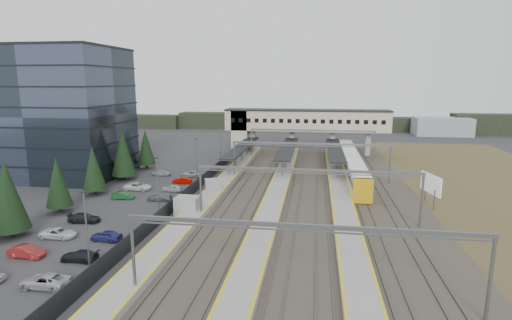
% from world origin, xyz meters
% --- Properties ---
extents(ground, '(220.00, 220.00, 0.00)m').
position_xyz_m(ground, '(0.00, 0.00, 0.00)').
color(ground, '#2B2B2D').
rests_on(ground, ground).
extents(office_building, '(24.30, 18.30, 24.30)m').
position_xyz_m(office_building, '(-36.00, 12.00, 12.19)').
color(office_building, '#333C4E').
rests_on(office_building, ground).
extents(conifer_row, '(4.42, 49.82, 9.50)m').
position_xyz_m(conifer_row, '(-22.00, -3.86, 4.84)').
color(conifer_row, black).
rests_on(conifer_row, ground).
extents(car_park, '(10.52, 44.40, 1.28)m').
position_xyz_m(car_park, '(-13.59, -8.23, 0.59)').
color(car_park, silver).
rests_on(car_park, ground).
extents(lampposts, '(0.50, 53.25, 8.07)m').
position_xyz_m(lampposts, '(-8.00, 1.25, 4.34)').
color(lampposts, slate).
rests_on(lampposts, ground).
extents(fence, '(0.08, 90.00, 2.00)m').
position_xyz_m(fence, '(-6.50, 5.00, 1.00)').
color(fence, '#26282B').
rests_on(fence, ground).
extents(relay_cabin_near, '(3.22, 2.41, 2.62)m').
position_xyz_m(relay_cabin_near, '(-4.10, -7.39, 1.31)').
color(relay_cabin_near, gray).
rests_on(relay_cabin_near, ground).
extents(relay_cabin_far, '(3.13, 2.89, 2.32)m').
position_xyz_m(relay_cabin_far, '(-3.46, 3.83, 1.16)').
color(relay_cabin_far, gray).
rests_on(relay_cabin_far, ground).
extents(rail_corridor, '(34.00, 90.00, 0.92)m').
position_xyz_m(rail_corridor, '(9.34, 5.00, 0.29)').
color(rail_corridor, '#352F29').
rests_on(rail_corridor, ground).
extents(canopies, '(23.10, 30.00, 3.28)m').
position_xyz_m(canopies, '(7.00, 27.00, 3.92)').
color(canopies, black).
rests_on(canopies, ground).
extents(footbridge, '(40.40, 6.40, 11.20)m').
position_xyz_m(footbridge, '(7.70, 42.00, 7.93)').
color(footbridge, tan).
rests_on(footbridge, ground).
extents(gantries, '(28.40, 62.28, 7.17)m').
position_xyz_m(gantries, '(12.00, 3.00, 6.00)').
color(gantries, slate).
rests_on(gantries, ground).
extents(train, '(2.94, 40.87, 3.70)m').
position_xyz_m(train, '(20.00, 20.82, 2.10)').
color(train, white).
rests_on(train, ground).
extents(billboard, '(1.48, 5.50, 4.71)m').
position_xyz_m(billboard, '(29.74, 2.12, 3.14)').
color(billboard, slate).
rests_on(billboard, ground).
extents(treeline_far, '(170.00, 19.00, 7.00)m').
position_xyz_m(treeline_far, '(23.81, 92.28, 2.95)').
color(treeline_far, black).
rests_on(treeline_far, ground).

